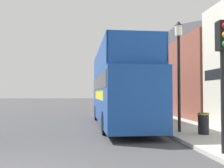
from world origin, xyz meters
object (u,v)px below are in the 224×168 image
tour_bus (119,92)px  traffic_signal (223,56)px  lamp_post_second (135,71)px  litter_bin (203,123)px  parked_car_ahead_of_bus (112,106)px  lamp_post_third (120,79)px  lamp_post_nearest (179,55)px

tour_bus → traffic_signal: bearing=-76.7°
tour_bus → lamp_post_second: (2.06, 5.91, 1.78)m
litter_bin → lamp_post_second: bearing=95.0°
tour_bus → traffic_signal: size_ratio=2.85×
tour_bus → parked_car_ahead_of_bus: bearing=86.2°
litter_bin → lamp_post_third: bearing=92.4°
lamp_post_second → litter_bin: 10.78m
parked_car_ahead_of_bus → litter_bin: parked_car_ahead_of_bus is taller
traffic_signal → lamp_post_third: bearing=89.6°
parked_car_ahead_of_bus → lamp_post_nearest: size_ratio=0.92×
parked_car_ahead_of_bus → lamp_post_third: lamp_post_third is taller
parked_car_ahead_of_bus → traffic_signal: (1.49, -16.46, 2.22)m
lamp_post_third → traffic_signal: bearing=-90.4°
parked_car_ahead_of_bus → traffic_signal: traffic_signal is taller
traffic_signal → lamp_post_nearest: lamp_post_nearest is taller
lamp_post_second → lamp_post_third: bearing=89.6°
parked_car_ahead_of_bus → lamp_post_second: size_ratio=0.88×
parked_car_ahead_of_bus → traffic_signal: 16.68m
traffic_signal → litter_bin: bearing=73.6°
parked_car_ahead_of_bus → lamp_post_third: 7.56m
lamp_post_second → litter_bin: size_ratio=5.89×
traffic_signal → lamp_post_third: (0.17, 23.27, 0.62)m
traffic_signal → lamp_post_third: lamp_post_third is taller
parked_car_ahead_of_bus → lamp_post_second: (1.60, -2.74, 2.99)m
lamp_post_nearest → litter_bin: (0.76, -0.75, -2.91)m
traffic_signal → lamp_post_third: size_ratio=0.76×
lamp_post_nearest → litter_bin: bearing=-44.7°
lamp_post_second → lamp_post_third: 9.55m
tour_bus → lamp_post_third: lamp_post_third is taller
tour_bus → litter_bin: bearing=-56.7°
traffic_signal → litter_bin: (1.01, 3.42, -2.29)m
parked_car_ahead_of_bus → lamp_post_nearest: (1.74, -12.29, 2.84)m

